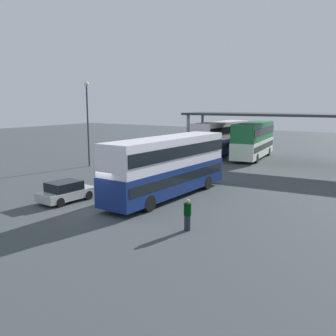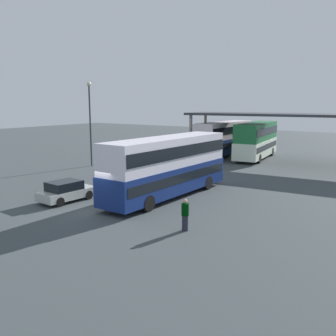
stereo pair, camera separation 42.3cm
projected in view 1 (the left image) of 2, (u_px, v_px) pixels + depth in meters
name	position (u px, v px, depth m)	size (l,w,h in m)	color
ground_plane	(104.00, 211.00, 22.12)	(140.00, 140.00, 0.00)	#3B4346
double_decker_main	(168.00, 164.00, 25.12)	(2.82, 11.43, 4.08)	navy
parked_hatchback	(66.00, 191.00, 24.15)	(1.98, 3.79, 1.35)	#B1B6B1
double_decker_near_canopy	(221.00, 137.00, 44.93)	(2.62, 11.08, 4.07)	navy
double_decker_mid_row	(253.00, 139.00, 42.61)	(3.72, 10.45, 4.11)	silver
depot_canopy	(295.00, 117.00, 38.42)	(24.18, 6.92, 5.23)	#33353A
lamppost_tall	(87.00, 114.00, 36.86)	(0.44, 0.44, 8.39)	#33353A
pedestrian_waiting	(187.00, 215.00, 18.66)	(0.38, 0.38, 1.63)	#262633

